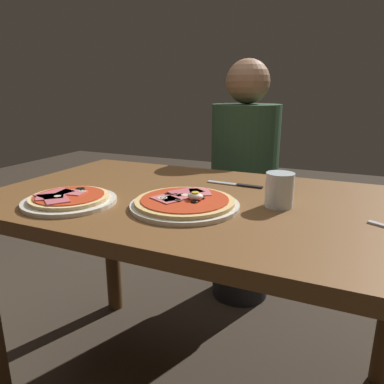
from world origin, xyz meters
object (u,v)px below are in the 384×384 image
Objects in this scene: pizza_across_left at (69,199)px; knife at (238,185)px; pizza_foreground at (184,203)px; water_glass_near at (279,192)px; dining_table at (200,232)px; diner_person at (243,192)px.

knife is (0.38, 0.39, -0.01)m from pizza_across_left.
pizza_foreground is 3.15× the size of water_glass_near.
dining_table is 1.10× the size of diner_person.
dining_table is at bearing 94.99° from diner_person.
water_glass_near is at bearing -45.69° from knife.
water_glass_near reaches higher than pizza_foreground.
water_glass_near is at bearing 1.73° from dining_table.
water_glass_near is (0.24, 0.11, 0.03)m from pizza_foreground.
diner_person is (0.25, 0.91, -0.18)m from pizza_across_left.
pizza_across_left is at bearing -162.00° from pizza_foreground.
pizza_foreground is at bearing -103.71° from knife.
pizza_across_left is at bearing -134.69° from knife.
diner_person is (-0.06, 0.81, -0.18)m from pizza_foreground.
pizza_foreground reaches higher than pizza_across_left.
water_glass_near reaches higher than knife.
dining_table is at bearing 33.25° from pizza_across_left.
diner_person reaches higher than pizza_foreground.
knife is 0.17× the size of diner_person.
knife is at bearing 69.72° from dining_table.
pizza_foreground is (-0.00, -0.11, 0.13)m from dining_table.
water_glass_near is at bearing 25.41° from pizza_foreground.
pizza_foreground reaches higher than dining_table.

